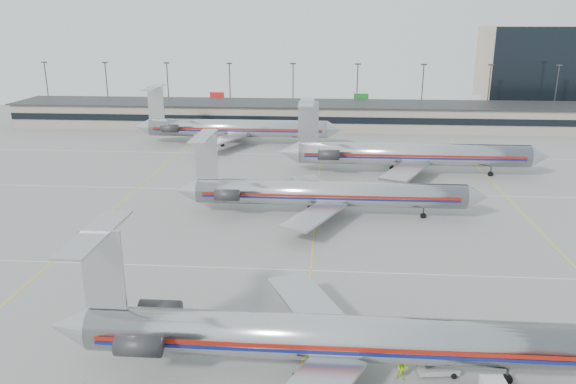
# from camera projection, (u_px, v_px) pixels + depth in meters

# --- Properties ---
(ground) EXTENTS (260.00, 260.00, 0.00)m
(ground) POSITION_uv_depth(u_px,v_px,m) (307.00, 315.00, 53.34)
(ground) COLOR gray
(ground) RESTS_ON ground
(apron_markings) EXTENTS (160.00, 0.15, 0.02)m
(apron_markings) POSITION_uv_depth(u_px,v_px,m) (311.00, 270.00, 62.87)
(apron_markings) COLOR silver
(apron_markings) RESTS_ON ground
(terminal) EXTENTS (162.00, 17.00, 6.25)m
(terminal) POSITION_uv_depth(u_px,v_px,m) (324.00, 115.00, 145.75)
(terminal) COLOR gray
(terminal) RESTS_ON ground
(light_mast_row) EXTENTS (163.60, 0.40, 15.28)m
(light_mast_row) POSITION_uv_depth(u_px,v_px,m) (325.00, 88.00, 157.51)
(light_mast_row) COLOR #38383D
(light_mast_row) RESTS_ON ground
(distant_building) EXTENTS (30.00, 20.00, 25.00)m
(distant_building) POSITION_uv_depth(u_px,v_px,m) (534.00, 70.00, 167.04)
(distant_building) COLOR tan
(distant_building) RESTS_ON ground
(jet_foreground) EXTENTS (45.11, 26.56, 11.81)m
(jet_foreground) POSITION_uv_depth(u_px,v_px,m) (321.00, 336.00, 43.50)
(jet_foreground) COLOR #BABABE
(jet_foreground) RESTS_ON ground
(jet_second_row) EXTENTS (44.37, 26.12, 11.61)m
(jet_second_row) POSITION_uv_depth(u_px,v_px,m) (323.00, 193.00, 79.51)
(jet_second_row) COLOR #BABABE
(jet_second_row) RESTS_ON ground
(jet_third_row) EXTENTS (48.20, 29.65, 13.18)m
(jet_third_row) POSITION_uv_depth(u_px,v_px,m) (407.00, 154.00, 100.70)
(jet_third_row) COLOR #BABABE
(jet_third_row) RESTS_ON ground
(jet_back_row) EXTENTS (46.85, 28.82, 12.81)m
(jet_back_row) POSITION_uv_depth(u_px,v_px,m) (233.00, 128.00, 125.21)
(jet_back_row) COLOR #BABABE
(jet_back_row) RESTS_ON ground
(belt_loader) EXTENTS (3.89, 1.61, 2.01)m
(belt_loader) POSITION_uv_depth(u_px,v_px,m) (439.00, 369.00, 44.34)
(belt_loader) COLOR gray
(belt_loader) RESTS_ON ground
(ramp_worker_near) EXTENTS (0.75, 0.65, 1.74)m
(ramp_worker_near) POSITION_uv_depth(u_px,v_px,m) (355.00, 368.00, 43.88)
(ramp_worker_near) COLOR #B9F116
(ramp_worker_near) RESTS_ON ground
(ramp_worker_far) EXTENTS (0.93, 0.73, 1.90)m
(ramp_worker_far) POSITION_uv_depth(u_px,v_px,m) (402.00, 369.00, 43.63)
(ramp_worker_far) COLOR #B1E115
(ramp_worker_far) RESTS_ON ground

